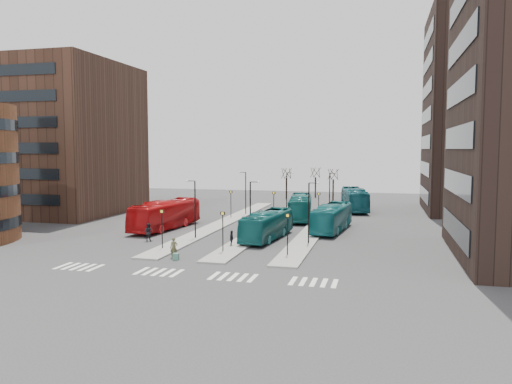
% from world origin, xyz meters
% --- Properties ---
extents(ground, '(160.00, 160.00, 0.00)m').
position_xyz_m(ground, '(0.00, 0.00, 0.00)').
color(ground, '#2E2E31').
rests_on(ground, ground).
extents(island_left, '(2.50, 45.00, 0.15)m').
position_xyz_m(island_left, '(-4.00, 30.00, 0.07)').
color(island_left, gray).
rests_on(island_left, ground).
extents(island_mid, '(2.50, 45.00, 0.15)m').
position_xyz_m(island_mid, '(2.00, 30.00, 0.07)').
color(island_mid, gray).
rests_on(island_mid, ground).
extents(island_right, '(2.50, 45.00, 0.15)m').
position_xyz_m(island_right, '(8.00, 30.00, 0.07)').
color(island_right, gray).
rests_on(island_right, ground).
extents(suitcase, '(0.51, 0.41, 0.60)m').
position_xyz_m(suitcase, '(-1.37, 8.17, 0.30)').
color(suitcase, navy).
rests_on(suitcase, ground).
extents(red_bus, '(4.20, 12.52, 3.42)m').
position_xyz_m(red_bus, '(-9.25, 23.44, 1.71)').
color(red_bus, '#B10D10').
rests_on(red_bus, ground).
extents(teal_bus_a, '(3.63, 10.95, 2.99)m').
position_xyz_m(teal_bus_a, '(3.96, 19.85, 1.50)').
color(teal_bus_a, '#115859').
rests_on(teal_bus_a, ground).
extents(teal_bus_b, '(4.28, 12.19, 3.32)m').
position_xyz_m(teal_bus_b, '(4.99, 35.28, 1.66)').
color(teal_bus_b, '#125A58').
rests_on(teal_bus_b, ground).
extents(teal_bus_c, '(3.86, 11.48, 3.14)m').
position_xyz_m(teal_bus_c, '(10.07, 26.76, 1.57)').
color(teal_bus_c, '#166A70').
rests_on(teal_bus_c, ground).
extents(teal_bus_d, '(5.04, 12.80, 3.48)m').
position_xyz_m(teal_bus_d, '(11.54, 47.01, 1.74)').
color(teal_bus_d, '#12515D').
rests_on(teal_bus_d, ground).
extents(traveller, '(0.76, 0.62, 1.80)m').
position_xyz_m(traveller, '(-1.88, 8.92, 0.90)').
color(traveller, brown).
rests_on(traveller, ground).
extents(commuter_a, '(0.97, 0.79, 1.88)m').
position_xyz_m(commuter_a, '(-7.64, 15.65, 0.94)').
color(commuter_a, black).
rests_on(commuter_a, ground).
extents(commuter_b, '(0.47, 0.97, 1.61)m').
position_xyz_m(commuter_b, '(1.54, 14.91, 0.81)').
color(commuter_b, black).
rests_on(commuter_b, ground).
extents(commuter_c, '(1.17, 1.24, 1.69)m').
position_xyz_m(commuter_c, '(2.69, 17.30, 0.84)').
color(commuter_c, black).
rests_on(commuter_c, ground).
extents(crosswalk_stripes, '(22.35, 2.40, 0.01)m').
position_xyz_m(crosswalk_stripes, '(1.75, 4.00, 0.01)').
color(crosswalk_stripes, silver).
rests_on(crosswalk_stripes, ground).
extents(office_block, '(25.00, 20.12, 22.00)m').
position_xyz_m(office_block, '(-34.00, 33.98, 11.00)').
color(office_block, '#3F281D').
rests_on(office_block, ground).
extents(tower_far, '(20.12, 20.00, 30.00)m').
position_xyz_m(tower_far, '(31.98, 50.00, 15.00)').
color(tower_far, black).
rests_on(tower_far, ground).
extents(sign_poles, '(12.45, 22.12, 3.65)m').
position_xyz_m(sign_poles, '(1.60, 23.00, 2.41)').
color(sign_poles, black).
rests_on(sign_poles, ground).
extents(lamp_posts, '(14.04, 20.24, 6.12)m').
position_xyz_m(lamp_posts, '(2.64, 28.00, 3.58)').
color(lamp_posts, black).
rests_on(lamp_posts, ground).
extents(bare_trees, '(10.97, 8.14, 5.90)m').
position_xyz_m(bare_trees, '(2.67, 62.67, 2.72)').
color(bare_trees, black).
rests_on(bare_trees, ground).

